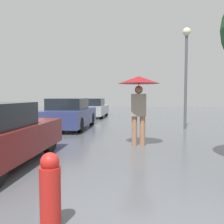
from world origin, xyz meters
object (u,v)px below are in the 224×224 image
pedestrian (139,90)px  parked_car_middle (69,114)px  street_lamp (186,61)px  parked_car_farthest (92,108)px  fire_hydrant (50,190)px

pedestrian → parked_car_middle: pedestrian is taller
parked_car_middle → street_lamp: bearing=2.8°
pedestrian → street_lamp: bearing=62.4°
parked_car_farthest → fire_hydrant: parked_car_farthest is taller
pedestrian → parked_car_farthest: 9.83m
parked_car_farthest → street_lamp: size_ratio=0.94×
parked_car_farthest → street_lamp: street_lamp is taller
fire_hydrant → pedestrian: bearing=78.1°
parked_car_farthest → street_lamp: (5.01, -5.51, 2.29)m
parked_car_middle → street_lamp: 5.45m
parked_car_middle → pedestrian: bearing=-50.1°
fire_hydrant → parked_car_farthest: bearing=98.6°
pedestrian → street_lamp: street_lamp is taller
parked_car_farthest → parked_car_middle: bearing=-89.4°
street_lamp → fire_hydrant: size_ratio=5.22×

